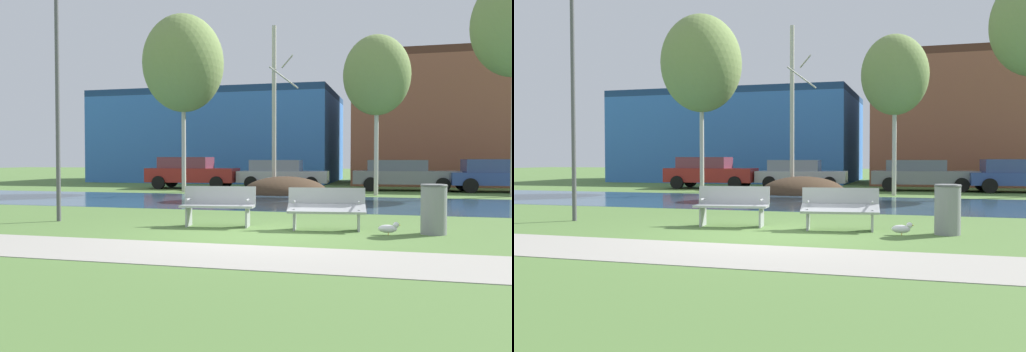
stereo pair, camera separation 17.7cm
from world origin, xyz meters
The scene contains 18 objects.
ground_plane centered at (0.00, 10.00, 0.00)m, with size 120.00×120.00×0.00m, color #517538.
paved_path_strip centered at (0.00, -2.24, 0.01)m, with size 60.00×1.98×0.01m, color #9E998E.
river_band centered at (0.00, 7.77, 0.00)m, with size 80.00×6.47×0.01m, color #33516B.
soil_mound centered at (-2.12, 12.46, 0.00)m, with size 3.66×3.57×1.45m, color #423021.
bench_left centered at (-1.19, 1.09, 0.47)m, with size 1.66×0.75×0.87m.
bench_right centered at (1.17, 1.09, 0.47)m, with size 1.66×0.75×0.87m.
trash_bin centered at (3.28, 1.02, 0.51)m, with size 0.52×0.52×0.98m.
seagull centered at (2.44, 0.68, 0.13)m, with size 0.43×0.16×0.26m.
streetlamp centered at (-5.16, 1.02, 4.09)m, with size 0.32×0.32×6.27m.
birch_far_left centered at (-6.57, 11.96, 5.64)m, with size 3.54×3.54×7.78m.
birch_left centered at (-2.71, 13.00, 3.72)m, with size 1.20×1.98×7.29m.
birch_center_left centered at (1.69, 12.15, 4.82)m, with size 2.68×2.68×6.44m.
parked_van_nearest_red centered at (-7.44, 14.96, 0.82)m, with size 4.53×2.28×1.56m.
parked_sedan_second_silver centered at (-3.01, 15.73, 0.75)m, with size 4.47×2.28×1.41m.
parked_hatch_third_grey centered at (2.74, 15.74, 0.76)m, with size 4.83×2.21×1.42m.
parked_wagon_fourth_blue centered at (6.83, 15.67, 0.77)m, with size 4.52×2.31×1.45m.
building_blue_store centered at (-8.95, 24.56, 2.87)m, with size 15.04×9.71×5.74m.
building_brick_low centered at (7.18, 23.75, 3.65)m, with size 14.27×9.33×7.30m.
Camera 1 is at (2.66, -10.01, 1.48)m, focal length 37.74 mm.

